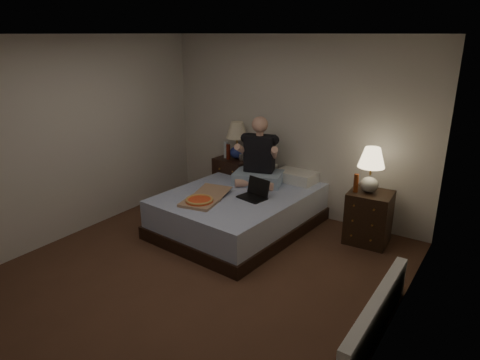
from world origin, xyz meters
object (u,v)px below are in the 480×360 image
Objects in this scene: laptop at (252,190)px; pizza_box at (199,201)px; radiator at (376,317)px; lamp_right at (371,170)px; water_bottle at (226,150)px; person at (259,151)px; lamp_left at (237,140)px; beer_bottle_right at (356,183)px; nightstand_right at (369,217)px; beer_bottle_left at (228,152)px; bed at (240,210)px; nightstand_left at (236,180)px; soda_can at (241,157)px.

laptop is 0.45× the size of pizza_box.
radiator is (1.94, -1.07, -0.44)m from laptop.
lamp_right is 2.25m from water_bottle.
lamp_right is at bearing 23.75° from pizza_box.
pizza_box is (-0.20, -1.06, -0.43)m from person.
person reaches higher than lamp_left.
pizza_box is (-1.57, -1.10, -0.22)m from beer_bottle_right.
beer_bottle_right reaches higher than nightstand_right.
laptop is at bearing -40.17° from beer_bottle_left.
bed is 1.55m from beer_bottle_right.
radiator is (2.20, -1.19, -0.06)m from bed.
laptop reaches higher than nightstand_left.
laptop is at bearing 38.12° from pizza_box.
pizza_box is (-1.74, -1.18, 0.23)m from nightstand_right.
radiator is (0.67, -1.74, -0.74)m from lamp_right.
water_bottle reaches higher than beer_bottle_left.
nightstand_right is 2.07m from soda_can.
person is (-1.51, -0.13, 0.04)m from lamp_right.
beer_bottle_right is 1.39m from person.
nightstand_left is 1.45m from pizza_box.
soda_can is (0.10, -0.04, -0.23)m from lamp_left.
soda_can is at bearing 4.33° from water_bottle.
person is at bearing -17.95° from beer_bottle_left.
soda_can is 1.86m from beer_bottle_right.
pizza_box is (0.46, -1.27, -0.26)m from beer_bottle_left.
water_bottle is at bearing 151.93° from laptop.
radiator is at bearing -32.80° from beer_bottle_left.
nightstand_right is 1.18× the size of lamp_left.
lamp_left reaches higher than beer_bottle_right.
person reaches higher than radiator.
lamp_right is (-0.04, 0.01, 0.61)m from nightstand_right.
person is 1.22× the size of pizza_box.
lamp_left is 1.00× the size of lamp_right.
beer_bottle_left is 1.20m from laptop.
pizza_box reaches higher than bed.
nightstand_right is at bearing -2.39° from beer_bottle_left.
beer_bottle_left reaches higher than beer_bottle_right.
bed is 9.03× the size of beer_bottle_left.
bed is 1.07m from beer_bottle_left.
water_bottle is 0.33× the size of pizza_box.
nightstand_left is 1.27× the size of lamp_left.
water_bottle is (-0.14, -0.06, 0.48)m from nightstand_left.
laptop is at bearing -46.76° from lamp_left.
lamp_left reaches higher than soda_can.
beer_bottle_left is at bearing -160.01° from soda_can.
pizza_box is at bearing -145.04° from beer_bottle_right.
laptop is (0.98, -0.81, -0.19)m from water_bottle.
bed is at bearing -53.48° from lamp_left.
nightstand_right is at bearing 26.14° from beer_bottle_right.
lamp_right is at bearing 166.87° from nightstand_right.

